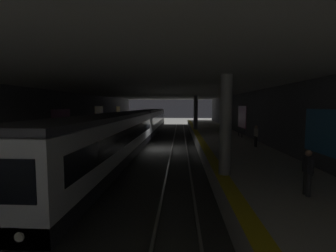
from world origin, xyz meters
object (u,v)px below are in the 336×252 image
(bench_left_near, at_px, (241,131))
(backpack_on_floor, at_px, (99,131))
(pillar_far, at_px, (196,112))
(bench_right_near, at_px, (78,131))
(trash_bin, at_px, (56,140))
(pillar_near, at_px, (226,125))
(metro_train, at_px, (138,126))
(person_waiting_near, at_px, (256,135))
(bench_right_far, at_px, (97,126))
(bench_left_mid, at_px, (227,126))
(person_walking_mid, at_px, (308,171))
(bench_right_mid, at_px, (91,128))

(bench_left_near, bearing_deg, backpack_on_floor, 78.51)
(pillar_far, relative_size, backpack_on_floor, 11.38)
(bench_right_near, xyz_separation_m, trash_bin, (-6.01, -0.73, -0.10))
(pillar_near, bearing_deg, metro_train, 24.77)
(pillar_near, relative_size, backpack_on_floor, 11.38)
(pillar_far, relative_size, person_waiting_near, 2.76)
(bench_right_near, height_order, trash_bin, bench_right_near)
(pillar_near, relative_size, bench_right_far, 2.68)
(bench_left_mid, height_order, person_walking_mid, person_walking_mid)
(bench_right_mid, bearing_deg, person_waiting_near, -120.58)
(pillar_near, distance_m, person_waiting_near, 8.58)
(bench_left_mid, height_order, person_waiting_near, person_waiting_near)
(bench_right_mid, bearing_deg, bench_left_near, -102.00)
(pillar_near, xyz_separation_m, metro_train, (14.19, 6.55, -1.30))
(trash_bin, bearing_deg, bench_right_mid, 4.34)
(bench_right_far, relative_size, backpack_on_floor, 4.25)
(bench_right_near, bearing_deg, person_waiting_near, -110.33)
(bench_left_mid, height_order, bench_right_near, same)
(metro_train, xyz_separation_m, bench_right_mid, (3.23, 6.33, -0.45))
(bench_right_near, distance_m, person_waiting_near, 17.74)
(person_walking_mid, bearing_deg, bench_right_far, 34.65)
(bench_left_near, relative_size, bench_right_far, 1.00)
(bench_right_far, bearing_deg, bench_left_near, -108.76)
(pillar_near, distance_m, trash_bin, 14.53)
(pillar_near, bearing_deg, backpack_on_floor, 34.68)
(bench_right_near, bearing_deg, bench_right_mid, 0.00)
(pillar_near, height_order, person_walking_mid, pillar_near)
(pillar_far, bearing_deg, metro_train, 137.29)
(bench_right_mid, relative_size, person_waiting_near, 1.03)
(bench_right_mid, relative_size, backpack_on_floor, 4.25)
(backpack_on_floor, relative_size, trash_bin, 0.47)
(bench_left_near, bearing_deg, person_waiting_near, 175.99)
(bench_left_near, bearing_deg, pillar_far, 29.19)
(bench_left_near, distance_m, bench_left_mid, 7.31)
(bench_right_mid, xyz_separation_m, backpack_on_floor, (-0.38, -1.09, -0.32))
(pillar_near, relative_size, bench_right_mid, 2.68)
(metro_train, xyz_separation_m, bench_left_near, (-0.39, -10.73, -0.45))
(bench_left_mid, xyz_separation_m, person_waiting_near, (-13.52, 0.44, 0.37))
(bench_right_far, bearing_deg, bench_right_mid, 180.00)
(bench_left_mid, bearing_deg, backpack_on_floor, 104.27)
(bench_left_near, xyz_separation_m, backpack_on_floor, (3.25, 15.98, -0.32))
(bench_right_near, xyz_separation_m, backpack_on_floor, (3.29, -1.09, -0.32))
(pillar_near, height_order, bench_left_near, pillar_near)
(bench_left_near, distance_m, person_waiting_near, 6.23)
(bench_left_near, xyz_separation_m, person_waiting_near, (-6.20, 0.44, 0.37))
(trash_bin, bearing_deg, bench_left_mid, -50.71)
(bench_right_far, bearing_deg, backpack_on_floor, -156.90)
(metro_train, bearing_deg, bench_right_far, 49.53)
(pillar_far, height_order, metro_train, pillar_far)
(pillar_near, bearing_deg, bench_right_mid, 36.48)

